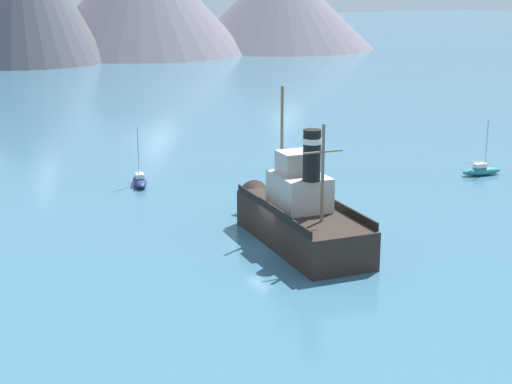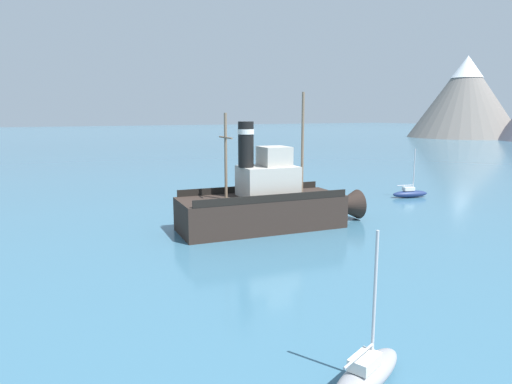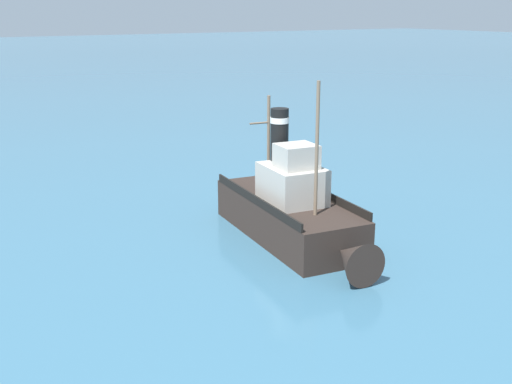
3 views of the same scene
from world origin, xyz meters
name	(u,v)px [view 1 (image 1 of 3)]	position (x,y,z in m)	size (l,w,h in m)	color
ground_plane	(270,245)	(0.00, 0.00, 0.00)	(600.00, 600.00, 0.00)	#38667F
old_tugboat	(298,216)	(1.89, -0.35, 1.83)	(5.76, 14.69, 9.90)	#2D231E
sailboat_teal	(481,170)	(25.62, 7.36, 0.43)	(3.94, 1.82, 4.90)	#23757A
sailboat_navy	(140,180)	(-1.92, 18.49, 0.43)	(2.07, 3.96, 4.90)	navy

